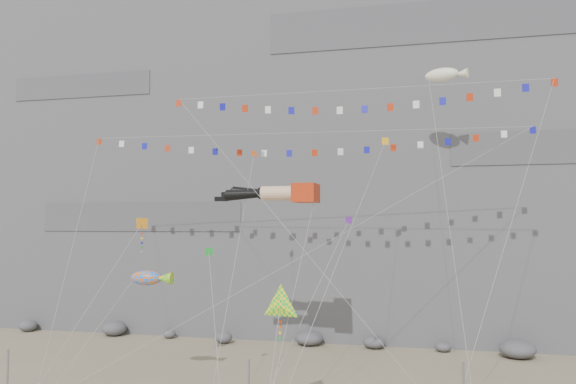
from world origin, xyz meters
name	(u,v)px	position (x,y,z in m)	size (l,w,h in m)	color
cliff	(332,111)	(0.00, 32.00, 25.00)	(80.00, 28.00, 50.00)	slate
talus_boulders	(309,339)	(0.00, 17.00, 0.60)	(60.00, 3.00, 1.20)	#5A5A5F
anchor_pole_left	(7,380)	(-14.33, -5.08, 1.83)	(0.12, 0.12, 3.65)	gray
legs_kite	(278,194)	(-0.03, 5.04, 13.47)	(7.64, 15.40, 19.42)	#BB290B
flag_banner_upper	(302,133)	(0.80, 9.71, 18.67)	(35.62, 15.42, 27.23)	#BB290B
flag_banner_lower	(352,90)	(5.40, 5.68, 21.01)	(27.35, 7.94, 23.59)	#BB290B
harlequin_kite	(141,224)	(-9.02, 1.38, 11.22)	(5.53, 6.65, 13.46)	red
fish_windsock	(146,278)	(-8.40, 0.99, 7.50)	(6.81, 4.73, 9.79)	#E35F0B
delta_kite	(280,306)	(2.30, -3.75, 6.61)	(2.47, 4.40, 8.33)	yellow
blimp_windsock	(442,76)	(12.03, 12.39, 23.45)	(4.02, 15.32, 27.39)	#FEF9D0
small_kite_a	(253,159)	(-2.63, 7.44, 16.38)	(1.74, 13.67, 21.29)	#DB5012
small_kite_b	(347,224)	(5.20, 3.80, 11.26)	(4.96, 9.45, 15.12)	purple
small_kite_c	(209,254)	(-3.85, 1.08, 9.24)	(4.69, 8.79, 13.02)	green
small_kite_d	(384,145)	(7.48, 8.93, 17.37)	(5.91, 17.51, 24.94)	#FFB215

